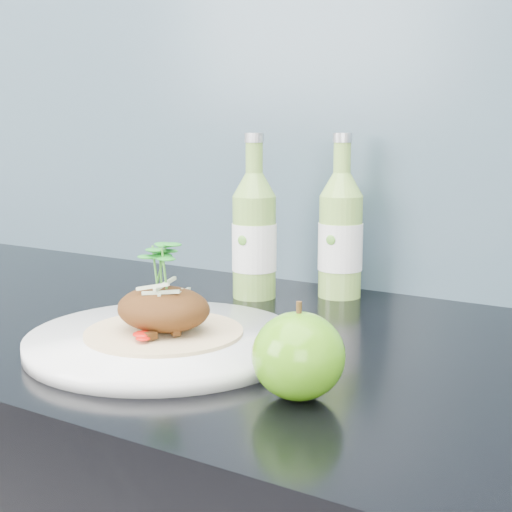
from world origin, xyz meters
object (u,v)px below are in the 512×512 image
at_px(green_apple, 298,356).
at_px(cider_bottle_left, 254,236).
at_px(dinner_plate, 164,341).
at_px(cider_bottle_right, 340,236).

xyz_separation_m(green_apple, cider_bottle_left, (-0.24, 0.31, 0.05)).
height_order(dinner_plate, cider_bottle_right, cider_bottle_right).
height_order(dinner_plate, cider_bottle_left, cider_bottle_left).
distance_m(dinner_plate, green_apple, 0.20).
distance_m(cider_bottle_left, cider_bottle_right, 0.12).
relative_size(green_apple, cider_bottle_left, 0.45).
xyz_separation_m(dinner_plate, cider_bottle_left, (-0.04, 0.25, 0.08)).
bearing_deg(cider_bottle_right, dinner_plate, -83.18).
distance_m(dinner_plate, cider_bottle_left, 0.27).
bearing_deg(green_apple, dinner_plate, 164.84).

